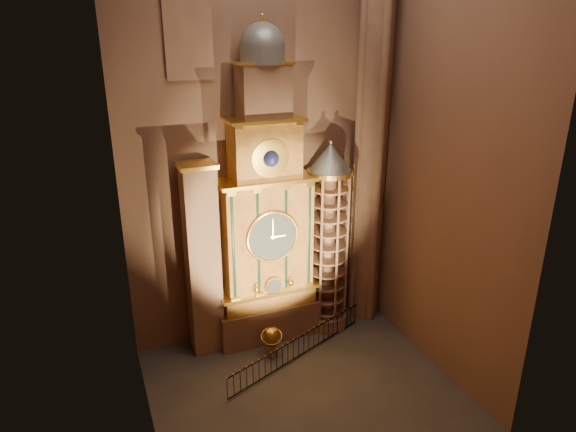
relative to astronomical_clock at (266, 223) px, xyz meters
name	(u,v)px	position (x,y,z in m)	size (l,w,h in m)	color
floor	(303,388)	(0.00, -4.96, -6.68)	(14.00, 14.00, 0.00)	#383330
wall_back	(257,137)	(0.00, 1.04, 4.32)	(22.00, 22.00, 0.00)	#8A604A
wall_left	(126,183)	(-7.00, -4.96, 4.32)	(22.00, 22.00, 0.00)	#8A604A
wall_right	(447,150)	(7.00, -4.96, 4.32)	(22.00, 22.00, 0.00)	#8A604A
astronomical_clock	(266,223)	(0.00, 0.00, 0.00)	(5.60, 2.41, 16.70)	#8C634C
portrait_tower	(203,260)	(-3.40, 0.02, -1.53)	(1.80, 1.60, 10.20)	#8C634C
stair_turret	(328,240)	(3.50, -0.26, -1.41)	(2.50, 2.50, 10.80)	#8C634C
gothic_pier	(372,131)	(6.10, 0.04, 4.32)	(2.04, 2.04, 22.00)	#8C634C
stained_glass_window	(187,20)	(-3.20, 0.95, 9.82)	(2.20, 0.14, 5.20)	navy
celestial_globe	(272,339)	(-0.47, -1.95, -5.70)	(1.42, 1.38, 1.62)	#8C634C
iron_railing	(299,347)	(0.73, -2.71, -6.02)	(8.68, 3.63, 1.20)	black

